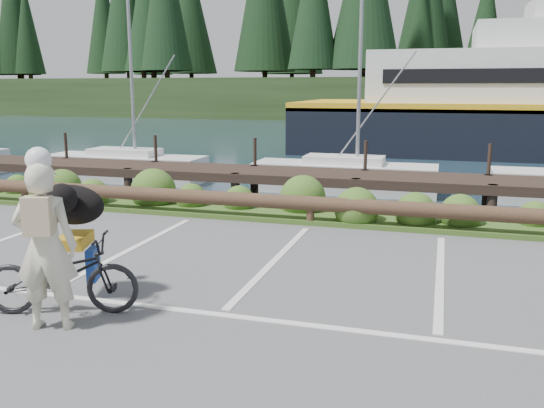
{
  "coord_description": "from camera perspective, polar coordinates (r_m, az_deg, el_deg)",
  "views": [
    {
      "loc": [
        2.53,
        -6.67,
        2.78
      ],
      "look_at": [
        0.17,
        1.25,
        1.1
      ],
      "focal_mm": 38.0,
      "sensor_mm": 36.0,
      "label": 1
    }
  ],
  "objects": [
    {
      "name": "ground",
      "position": [
        7.66,
        -3.98,
        -9.82
      ],
      "size": [
        72.0,
        72.0,
        0.0
      ],
      "primitive_type": "plane",
      "color": "#4F4F52"
    },
    {
      "name": "log_rail",
      "position": [
        11.88,
        3.81,
        -2.07
      ],
      "size": [
        32.0,
        0.3,
        0.6
      ],
      "primitive_type": null,
      "color": "#443021",
      "rests_on": "ground"
    },
    {
      "name": "vegetation_strip",
      "position": [
        12.54,
        4.52,
        -1.13
      ],
      "size": [
        34.0,
        1.6,
        0.1
      ],
      "primitive_type": "cube",
      "color": "#3D5B21",
      "rests_on": "ground"
    },
    {
      "name": "harbor_backdrop",
      "position": [
        85.16,
        15.34,
        9.2
      ],
      "size": [
        170.0,
        160.0,
        30.0
      ],
      "color": "#172A38",
      "rests_on": "ground"
    },
    {
      "name": "cyclist",
      "position": [
        7.1,
        -21.53,
        -3.96
      ],
      "size": [
        0.83,
        0.67,
        1.97
      ],
      "primitive_type": "imported",
      "rotation": [
        0.0,
        0.0,
        3.46
      ],
      "color": "beige",
      "rests_on": "ground"
    },
    {
      "name": "bicycle",
      "position": [
        7.64,
        -20.15,
        -6.61
      ],
      "size": [
        2.01,
        1.22,
        1.0
      ],
      "primitive_type": "imported",
      "rotation": [
        0.0,
        0.0,
        1.89
      ],
      "color": "black",
      "rests_on": "ground"
    },
    {
      "name": "dog",
      "position": [
        8.01,
        -19.17,
        -0.06
      ],
      "size": [
        0.71,
        1.01,
        0.53
      ],
      "primitive_type": "ellipsoid",
      "rotation": [
        0.0,
        0.0,
        1.89
      ],
      "color": "black",
      "rests_on": "bicycle"
    }
  ]
}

